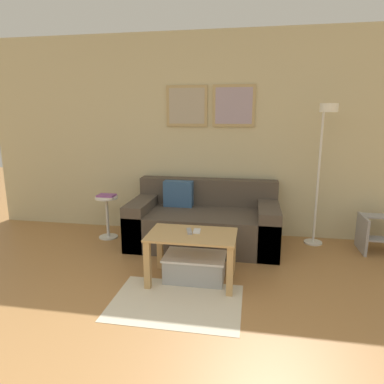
# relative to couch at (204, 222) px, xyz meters

# --- Properties ---
(wall_back) EXTENTS (5.60, 0.09, 2.55)m
(wall_back) POSITION_rel_couch_xyz_m (-0.23, 0.48, 1.01)
(wall_back) COLOR #C6BC93
(wall_back) RESTS_ON ground_plane
(area_rug) EXTENTS (1.09, 0.77, 0.01)m
(area_rug) POSITION_rel_couch_xyz_m (-0.03, -1.40, -0.27)
(area_rug) COLOR beige
(area_rug) RESTS_ON ground_plane
(couch) EXTENTS (1.75, 0.90, 0.75)m
(couch) POSITION_rel_couch_xyz_m (0.00, 0.00, 0.00)
(couch) COLOR #4C4238
(couch) RESTS_ON ground_plane
(coffee_table) EXTENTS (0.81, 0.50, 0.47)m
(coffee_table) POSITION_rel_couch_xyz_m (0.03, -0.98, 0.09)
(coffee_table) COLOR tan
(coffee_table) RESTS_ON ground_plane
(storage_bin) EXTENTS (0.58, 0.37, 0.24)m
(storage_bin) POSITION_rel_couch_xyz_m (0.05, -0.95, -0.15)
(storage_bin) COLOR #9EA3A8
(storage_bin) RESTS_ON ground_plane
(floor_lamp) EXTENTS (0.22, 0.47, 1.66)m
(floor_lamp) POSITION_rel_couch_xyz_m (1.33, 0.08, 0.90)
(floor_lamp) COLOR white
(floor_lamp) RESTS_ON ground_plane
(side_table) EXTENTS (0.28, 0.28, 0.53)m
(side_table) POSITION_rel_couch_xyz_m (-1.24, -0.01, 0.04)
(side_table) COLOR silver
(side_table) RESTS_ON ground_plane
(book_stack) EXTENTS (0.24, 0.18, 0.04)m
(book_stack) POSITION_rel_couch_xyz_m (-1.23, -0.03, 0.28)
(book_stack) COLOR silver
(book_stack) RESTS_ON side_table
(remote_control) EXTENTS (0.08, 0.16, 0.02)m
(remote_control) POSITION_rel_couch_xyz_m (-0.00, -0.95, 0.21)
(remote_control) COLOR #99999E
(remote_control) RESTS_ON coffee_table
(cell_phone) EXTENTS (0.08, 0.15, 0.01)m
(cell_phone) POSITION_rel_couch_xyz_m (0.06, -0.91, 0.20)
(cell_phone) COLOR silver
(cell_phone) RESTS_ON coffee_table
(step_stool) EXTENTS (0.44, 0.39, 0.42)m
(step_stool) POSITION_rel_couch_xyz_m (2.03, 0.09, -0.05)
(step_stool) COLOR #99999E
(step_stool) RESTS_ON ground_plane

